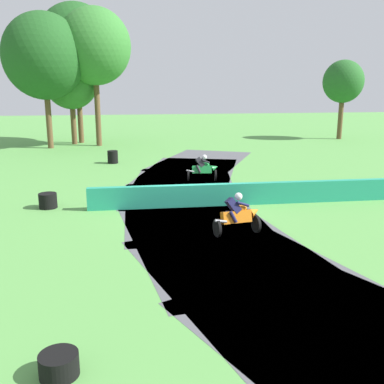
% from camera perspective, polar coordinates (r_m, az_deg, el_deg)
% --- Properties ---
extents(ground_plane, '(120.00, 120.00, 0.00)m').
position_cam_1_polar(ground_plane, '(17.91, -0.66, -1.89)').
color(ground_plane, '#569947').
extents(track_asphalt, '(9.74, 32.56, 0.01)m').
position_cam_1_polar(track_asphalt, '(18.08, 2.82, -1.74)').
color(track_asphalt, '#515156').
rests_on(track_asphalt, ground).
extents(safety_barrier, '(19.42, 0.63, 0.90)m').
position_cam_1_polar(safety_barrier, '(19.37, 16.44, 0.11)').
color(safety_barrier, '#239375').
rests_on(safety_barrier, ground).
extents(motorcycle_lead_green, '(1.71, 0.94, 1.42)m').
position_cam_1_polar(motorcycle_lead_green, '(22.70, 1.47, 3.05)').
color(motorcycle_lead_green, black).
rests_on(motorcycle_lead_green, ground).
extents(motorcycle_chase_orange, '(1.67, 0.97, 1.43)m').
position_cam_1_polar(motorcycle_chase_orange, '(14.59, 6.00, -2.95)').
color(motorcycle_chase_orange, black).
rests_on(motorcycle_chase_orange, ground).
extents(tire_stack_near, '(0.65, 0.65, 0.80)m').
position_cam_1_polar(tire_stack_near, '(28.36, -10.23, 4.49)').
color(tire_stack_near, black).
rests_on(tire_stack_near, ground).
extents(tire_stack_mid_a, '(0.71, 0.71, 0.60)m').
position_cam_1_polar(tire_stack_mid_a, '(18.55, -18.17, -1.07)').
color(tire_stack_mid_a, black).
rests_on(tire_stack_mid_a, ground).
extents(tire_stack_mid_b, '(0.67, 0.67, 0.40)m').
position_cam_1_polar(tire_stack_mid_b, '(8.28, -16.86, -20.63)').
color(tire_stack_mid_b, black).
rests_on(tire_stack_mid_b, ground).
extents(traffic_cone, '(0.28, 0.28, 0.44)m').
position_cam_1_polar(traffic_cone, '(20.64, 17.35, 0.20)').
color(traffic_cone, orange).
rests_on(traffic_cone, ground).
extents(tree_far_left, '(6.15, 6.15, 10.19)m').
position_cam_1_polar(tree_far_left, '(36.40, -18.62, 16.32)').
color(tree_far_left, brown).
rests_on(tree_far_left, ground).
extents(tree_far_right, '(6.37, 6.37, 11.41)m').
position_cam_1_polar(tree_far_right, '(39.31, -14.81, 17.93)').
color(tree_far_right, brown).
rests_on(tree_far_right, ground).
extents(tree_mid_rise, '(3.61, 3.61, 7.07)m').
position_cam_1_polar(tree_mid_rise, '(42.99, 19.01, 13.33)').
color(tree_mid_rise, brown).
rests_on(tree_mid_rise, ground).
extents(tree_behind_barrier, '(5.68, 5.68, 10.78)m').
position_cam_1_polar(tree_behind_barrier, '(36.99, -12.53, 17.91)').
color(tree_behind_barrier, brown).
rests_on(tree_behind_barrier, ground).
extents(tree_distant, '(4.39, 4.39, 7.51)m').
position_cam_1_polar(tree_distant, '(38.38, -15.42, 13.70)').
color(tree_distant, brown).
rests_on(tree_distant, ground).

